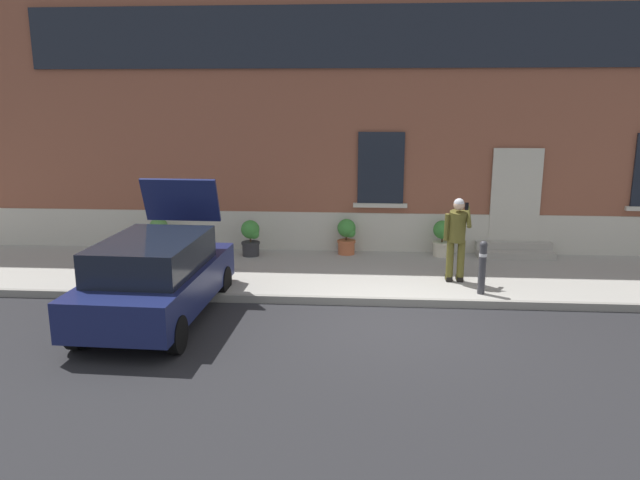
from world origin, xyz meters
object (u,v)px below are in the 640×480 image
object	(u,v)px
person_on_phone	(457,234)
planter_terracotta	(347,236)
hatchback_car_navy	(157,276)
bollard_near_person	(482,265)
planter_olive	(160,234)
planter_charcoal	(251,237)
planter_cream	(443,237)

from	to	relation	value
person_on_phone	planter_terracotta	bearing A→B (deg)	125.64
hatchback_car_navy	bollard_near_person	xyz separation A→B (m)	(5.87, 1.45, -0.09)
hatchback_car_navy	person_on_phone	bearing A→B (deg)	21.85
planter_terracotta	person_on_phone	bearing A→B (deg)	-43.23
bollard_near_person	person_on_phone	distance (m)	0.95
person_on_phone	planter_olive	size ratio (longest dim) A/B	2.03
planter_olive	planter_charcoal	world-z (taller)	same
planter_charcoal	planter_terracotta	world-z (taller)	same
bollard_near_person	planter_terracotta	world-z (taller)	bollard_near_person
person_on_phone	planter_cream	world-z (taller)	person_on_phone
planter_terracotta	planter_cream	world-z (taller)	same
hatchback_car_navy	planter_charcoal	world-z (taller)	hatchback_car_navy
person_on_phone	planter_olive	distance (m)	7.13
hatchback_car_navy	bollard_near_person	size ratio (longest dim) A/B	3.94
hatchback_car_navy	person_on_phone	world-z (taller)	hatchback_car_navy
bollard_near_person	person_on_phone	xyz separation A→B (m)	(-0.40, 0.74, 0.44)
planter_charcoal	planter_terracotta	bearing A→B (deg)	8.15
planter_terracotta	planter_olive	bearing A→B (deg)	-177.90
hatchback_car_navy	bollard_near_person	distance (m)	6.04
hatchback_car_navy	planter_charcoal	bearing A→B (deg)	77.17
planter_terracotta	hatchback_car_navy	bearing A→B (deg)	-126.32
planter_cream	planter_charcoal	bearing A→B (deg)	-176.20
planter_olive	planter_charcoal	distance (m)	2.28
bollard_near_person	planter_charcoal	bearing A→B (deg)	152.67
planter_charcoal	planter_terracotta	distance (m)	2.30
bollard_near_person	person_on_phone	bearing A→B (deg)	118.21
person_on_phone	planter_olive	bearing A→B (deg)	152.72
planter_terracotta	planter_cream	distance (m)	2.27
planter_charcoal	planter_cream	size ratio (longest dim) A/B	1.00
bollard_near_person	planter_terracotta	xyz separation A→B (m)	(-2.68, 2.89, -0.11)
planter_olive	planter_terracotta	size ratio (longest dim) A/B	1.00
planter_olive	planter_charcoal	bearing A→B (deg)	-4.01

